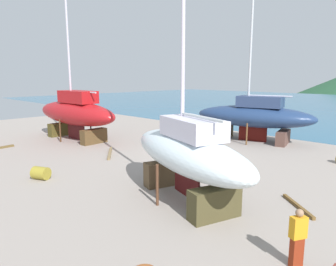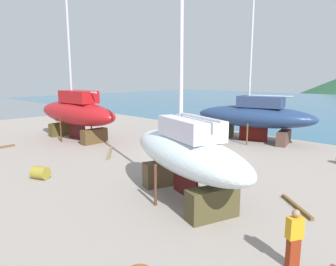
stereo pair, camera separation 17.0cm
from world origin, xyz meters
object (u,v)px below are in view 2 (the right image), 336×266
(sailboat_small_center, at_px, (186,153))
(sailboat_far_slipway, at_px, (255,116))
(barrel_by_slipway, at_px, (192,145))
(barrel_rust_near, at_px, (40,173))
(sailboat_mid_port, at_px, (76,112))
(worker, at_px, (294,238))

(sailboat_small_center, xyz_separation_m, sailboat_far_slipway, (-4.20, 12.99, 0.01))
(sailboat_small_center, bearing_deg, barrel_by_slipway, -33.04)
(sailboat_small_center, height_order, barrel_rust_near, sailboat_small_center)
(sailboat_small_center, relative_size, barrel_rust_near, 16.24)
(sailboat_mid_port, bearing_deg, sailboat_small_center, 164.77)
(sailboat_mid_port, xyz_separation_m, barrel_by_slipway, (9.32, 3.97, -1.96))
(sailboat_mid_port, distance_m, worker, 20.95)
(barrel_by_slipway, distance_m, barrel_rust_near, 10.54)
(sailboat_far_slipway, bearing_deg, sailboat_mid_port, 27.60)
(sailboat_small_center, relative_size, barrel_by_slipway, 14.77)
(barrel_by_slipway, bearing_deg, sailboat_small_center, -51.23)
(sailboat_far_slipway, bearing_deg, barrel_by_slipway, 60.54)
(sailboat_mid_port, xyz_separation_m, sailboat_far_slipway, (10.89, 9.77, -0.20))
(sailboat_far_slipway, distance_m, worker, 17.33)
(barrel_rust_near, bearing_deg, sailboat_small_center, 24.73)
(sailboat_mid_port, xyz_separation_m, barrel_rust_near, (8.00, -6.49, -1.95))
(sailboat_small_center, relative_size, worker, 7.71)
(sailboat_mid_port, relative_size, worker, 8.39)
(barrel_rust_near, bearing_deg, worker, 8.29)
(sailboat_small_center, xyz_separation_m, barrel_by_slipway, (-5.77, 7.19, -1.75))
(sailboat_small_center, bearing_deg, barrel_rust_near, 42.93)
(sailboat_mid_port, bearing_deg, sailboat_far_slipway, -141.29)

